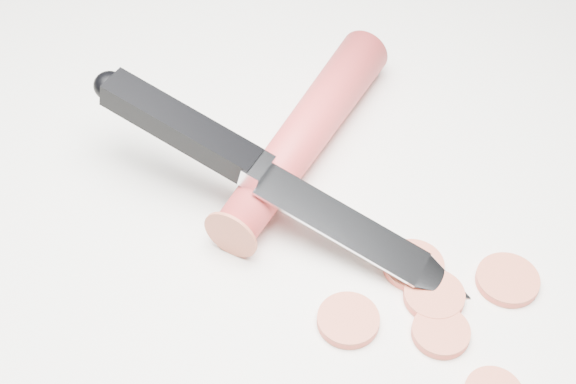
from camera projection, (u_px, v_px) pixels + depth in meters
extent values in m
plane|color=white|center=(346.00, 241.00, 0.49)|extent=(2.40, 2.40, 0.00)
cylinder|color=red|center=(305.00, 133.00, 0.53)|extent=(0.14, 0.17, 0.03)
cylinder|color=#C25338|center=(348.00, 320.00, 0.45)|extent=(0.04, 0.04, 0.01)
cylinder|color=#C25338|center=(507.00, 280.00, 0.47)|extent=(0.04, 0.04, 0.01)
cylinder|color=#C25338|center=(441.00, 332.00, 0.44)|extent=(0.03, 0.03, 0.01)
cylinder|color=#C25338|center=(434.00, 296.00, 0.46)|extent=(0.04, 0.04, 0.01)
cylinder|color=#C25338|center=(413.00, 265.00, 0.48)|extent=(0.04, 0.04, 0.01)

